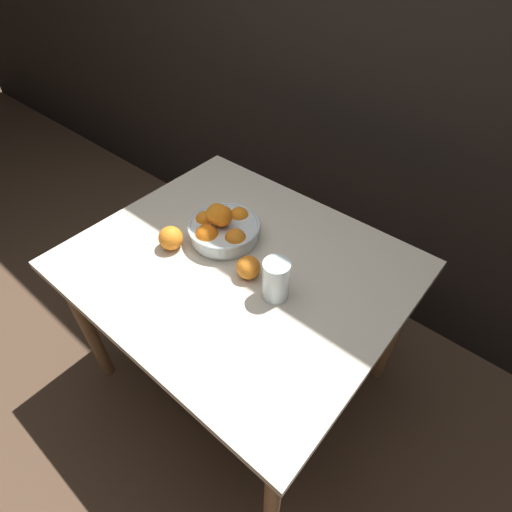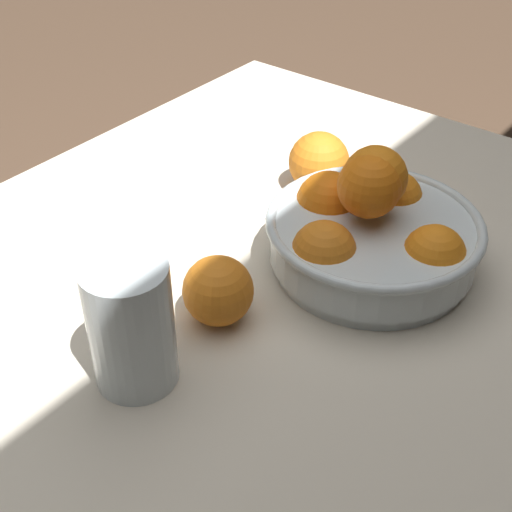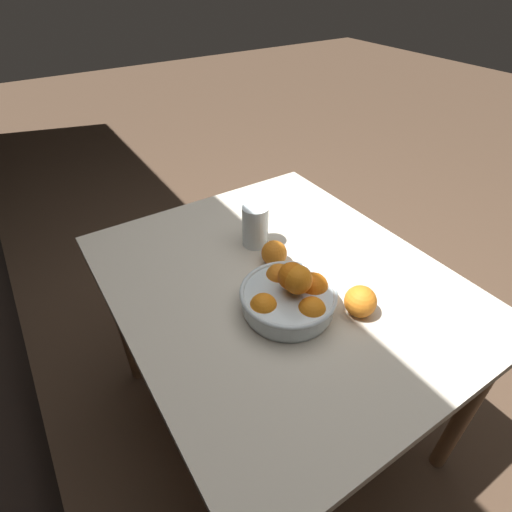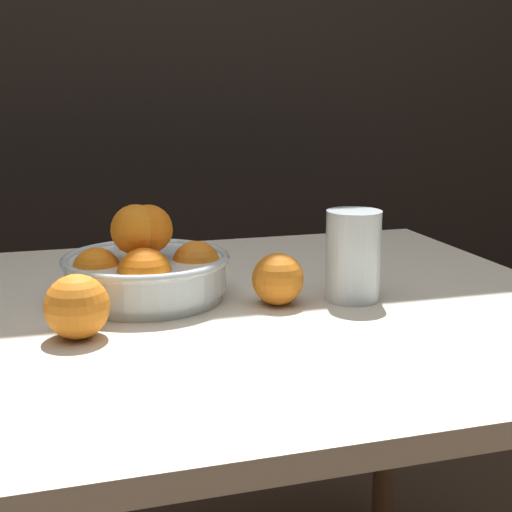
{
  "view_description": "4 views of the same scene",
  "coord_description": "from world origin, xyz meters",
  "px_view_note": "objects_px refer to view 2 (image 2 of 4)",
  "views": [
    {
      "loc": [
        0.65,
        -0.68,
        1.66
      ],
      "look_at": [
        0.06,
        0.02,
        0.76
      ],
      "focal_mm": 28.0,
      "sensor_mm": 36.0,
      "label": 1
    },
    {
      "loc": [
        0.5,
        0.37,
        1.24
      ],
      "look_at": [
        0.03,
        -0.0,
        0.78
      ],
      "focal_mm": 50.0,
      "sensor_mm": 36.0,
      "label": 2
    },
    {
      "loc": [
        -0.69,
        0.53,
        1.48
      ],
      "look_at": [
        0.06,
        0.05,
        0.78
      ],
      "focal_mm": 28.0,
      "sensor_mm": 36.0,
      "label": 3
    },
    {
      "loc": [
        -0.25,
        -0.98,
        1.02
      ],
      "look_at": [
        0.05,
        0.01,
        0.78
      ],
      "focal_mm": 50.0,
      "sensor_mm": 36.0,
      "label": 4
    }
  ],
  "objects_px": {
    "orange_loose_near_bowl": "(218,291)",
    "orange_loose_front": "(319,162)",
    "juice_glass": "(132,331)",
    "fruit_bowl": "(371,230)"
  },
  "relations": [
    {
      "from": "orange_loose_near_bowl",
      "to": "orange_loose_front",
      "type": "height_order",
      "value": "orange_loose_front"
    },
    {
      "from": "orange_loose_near_bowl",
      "to": "orange_loose_front",
      "type": "distance_m",
      "value": 0.3
    },
    {
      "from": "juice_glass",
      "to": "orange_loose_near_bowl",
      "type": "relative_size",
      "value": 1.77
    },
    {
      "from": "fruit_bowl",
      "to": "orange_loose_front",
      "type": "distance_m",
      "value": 0.18
    },
    {
      "from": "orange_loose_front",
      "to": "juice_glass",
      "type": "bearing_deg",
      "value": 8.43
    },
    {
      "from": "fruit_bowl",
      "to": "orange_loose_near_bowl",
      "type": "xyz_separation_m",
      "value": [
        0.18,
        -0.08,
        -0.01
      ]
    },
    {
      "from": "juice_glass",
      "to": "orange_loose_near_bowl",
      "type": "height_order",
      "value": "juice_glass"
    },
    {
      "from": "orange_loose_near_bowl",
      "to": "juice_glass",
      "type": "bearing_deg",
      "value": -3.76
    },
    {
      "from": "fruit_bowl",
      "to": "orange_loose_front",
      "type": "relative_size",
      "value": 3.03
    },
    {
      "from": "orange_loose_near_bowl",
      "to": "orange_loose_front",
      "type": "xyz_separation_m",
      "value": [
        -0.29,
        -0.07,
        0.0
      ]
    }
  ]
}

